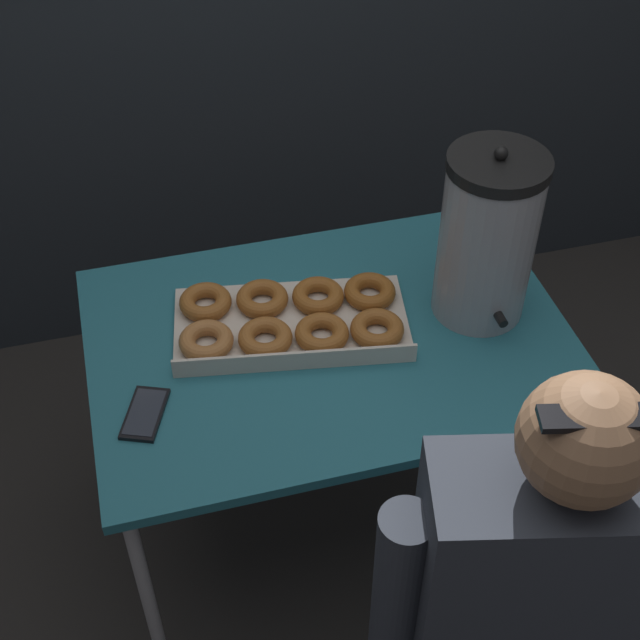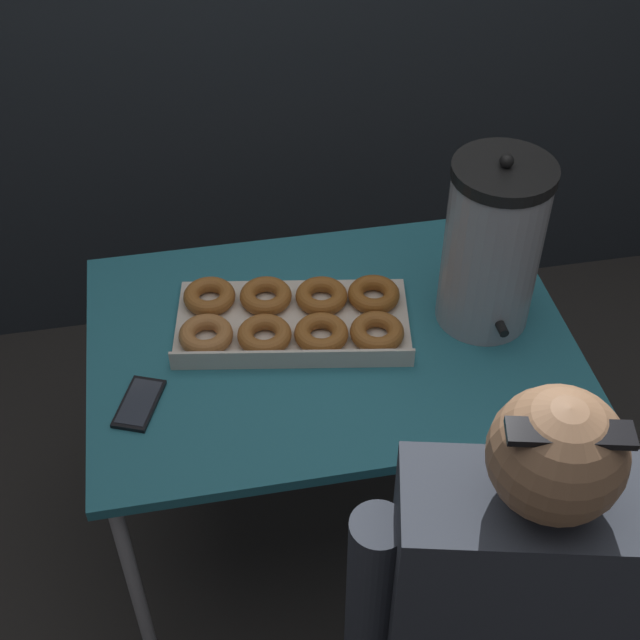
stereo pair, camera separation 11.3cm
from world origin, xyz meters
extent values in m
plane|color=#2D2B28|center=(0.00, 0.00, 0.00)|extent=(12.00, 12.00, 0.00)
cube|color=#236675|center=(0.00, 0.00, 0.75)|extent=(1.13, 0.79, 0.03)
cylinder|color=#ADADB2|center=(-0.52, -0.35, 0.37)|extent=(0.03, 0.03, 0.74)
cylinder|color=#ADADB2|center=(0.52, -0.35, 0.37)|extent=(0.03, 0.03, 0.74)
cylinder|color=#ADADB2|center=(-0.52, 0.35, 0.37)|extent=(0.03, 0.03, 0.74)
cylinder|color=#ADADB2|center=(0.52, 0.35, 0.37)|extent=(0.03, 0.03, 0.74)
cube|color=beige|center=(-0.08, 0.06, 0.77)|extent=(0.59, 0.38, 0.02)
cube|color=beige|center=(-0.10, -0.08, 0.80)|extent=(0.55, 0.10, 0.04)
torus|color=#A66936|center=(-0.29, 0.03, 0.80)|extent=(0.18, 0.18, 0.04)
torus|color=#975A27|center=(-0.15, 0.00, 0.80)|extent=(0.14, 0.14, 0.04)
torus|color=#925522|center=(-0.02, -0.02, 0.80)|extent=(0.15, 0.15, 0.04)
torus|color=#935623|center=(0.10, -0.04, 0.80)|extent=(0.14, 0.14, 0.04)
torus|color=#945724|center=(-0.27, 0.16, 0.80)|extent=(0.14, 0.14, 0.04)
torus|color=#925522|center=(-0.13, 0.13, 0.80)|extent=(0.18, 0.18, 0.04)
torus|color=brown|center=(0.00, 0.11, 0.80)|extent=(0.15, 0.15, 0.04)
torus|color=brown|center=(0.13, 0.09, 0.80)|extent=(0.13, 0.13, 0.04)
cylinder|color=#939399|center=(0.37, 0.01, 0.96)|extent=(0.22, 0.22, 0.40)
cylinder|color=black|center=(0.37, 0.01, 1.18)|extent=(0.23, 0.23, 0.03)
sphere|color=black|center=(0.37, 0.01, 1.20)|extent=(0.03, 0.03, 0.03)
cylinder|color=black|center=(0.37, -0.11, 0.84)|extent=(0.02, 0.06, 0.02)
cube|color=black|center=(-0.45, -0.13, 0.77)|extent=(0.13, 0.17, 0.01)
cube|color=#2D333D|center=(-0.45, -0.13, 0.78)|extent=(0.11, 0.15, 0.00)
cube|color=#333842|center=(0.21, -0.72, 0.75)|extent=(0.49, 0.30, 0.62)
sphere|color=#8E6647|center=(0.21, -0.72, 1.17)|extent=(0.21, 0.21, 0.21)
cube|color=black|center=(0.20, -0.74, 1.26)|extent=(0.19, 0.09, 0.01)
cylinder|color=#333842|center=(-0.05, -0.66, 0.72)|extent=(0.10, 0.10, 0.50)
camera|label=1|loc=(-0.41, -1.45, 2.24)|focal=50.00mm
camera|label=2|loc=(-0.30, -1.47, 2.24)|focal=50.00mm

